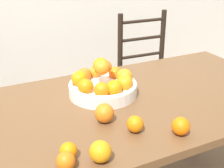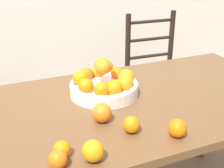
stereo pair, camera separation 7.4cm
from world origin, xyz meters
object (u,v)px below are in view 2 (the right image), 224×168
at_px(chair_right, 156,79).
at_px(orange_loose_4, 93,151).
at_px(orange_loose_0, 102,113).
at_px(orange_loose_3, 58,159).
at_px(orange_loose_1, 62,149).
at_px(orange_loose_5, 131,125).
at_px(orange_loose_2, 177,128).
at_px(fruit_bowl, 104,84).

bearing_deg(chair_right, orange_loose_4, -126.86).
relative_size(orange_loose_0, orange_loose_3, 1.27).
height_order(orange_loose_0, orange_loose_4, orange_loose_0).
height_order(orange_loose_1, orange_loose_3, orange_loose_3).
bearing_deg(orange_loose_3, orange_loose_1, 62.62).
distance_m(orange_loose_5, chair_right, 1.28).
xyz_separation_m(orange_loose_1, chair_right, (1.01, 1.05, -0.32)).
distance_m(orange_loose_3, orange_loose_5, 0.33).
xyz_separation_m(orange_loose_4, chair_right, (0.92, 1.11, -0.32)).
xyz_separation_m(orange_loose_0, chair_right, (0.80, 0.89, -0.33)).
bearing_deg(orange_loose_5, orange_loose_2, -32.55).
relative_size(orange_loose_1, orange_loose_5, 0.90).
xyz_separation_m(fruit_bowl, orange_loose_1, (-0.32, -0.40, -0.03)).
bearing_deg(orange_loose_4, fruit_bowl, 64.12).
height_order(fruit_bowl, orange_loose_1, fruit_bowl).
height_order(fruit_bowl, orange_loose_3, fruit_bowl).
bearing_deg(orange_loose_4, orange_loose_5, 28.65).
height_order(orange_loose_0, orange_loose_2, orange_loose_0).
bearing_deg(orange_loose_2, orange_loose_1, 173.66).
xyz_separation_m(orange_loose_2, orange_loose_4, (-0.34, -0.01, 0.00)).
relative_size(orange_loose_3, orange_loose_4, 0.83).
bearing_deg(orange_loose_2, orange_loose_3, -179.67).
relative_size(orange_loose_3, orange_loose_5, 0.94).
height_order(fruit_bowl, orange_loose_0, fruit_bowl).
relative_size(fruit_bowl, orange_loose_0, 4.12).
bearing_deg(orange_loose_2, orange_loose_5, 147.45).
height_order(fruit_bowl, chair_right, chair_right).
xyz_separation_m(orange_loose_3, orange_loose_4, (0.12, -0.01, 0.01)).
relative_size(orange_loose_1, chair_right, 0.06).
xyz_separation_m(orange_loose_2, chair_right, (0.58, 1.10, -0.32)).
distance_m(orange_loose_0, orange_loose_2, 0.31).
xyz_separation_m(orange_loose_4, orange_loose_5, (0.20, 0.11, -0.00)).
bearing_deg(fruit_bowl, chair_right, 43.08).
bearing_deg(orange_loose_5, orange_loose_4, -151.35).
bearing_deg(orange_loose_0, orange_loose_4, -117.99).
distance_m(orange_loose_0, orange_loose_5, 0.14).
bearing_deg(orange_loose_0, orange_loose_3, -137.68).
bearing_deg(orange_loose_0, orange_loose_1, -141.91).
relative_size(orange_loose_1, orange_loose_3, 0.96).
distance_m(orange_loose_2, orange_loose_4, 0.34).
xyz_separation_m(orange_loose_5, chair_right, (0.72, 1.01, -0.32)).
xyz_separation_m(orange_loose_0, orange_loose_4, (-0.12, -0.23, -0.00)).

